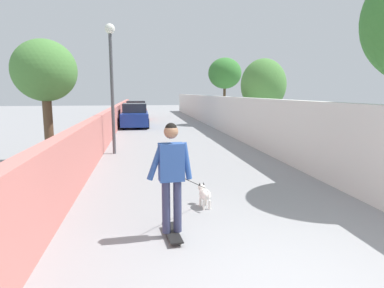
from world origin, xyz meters
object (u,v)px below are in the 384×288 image
at_px(tree_left_far, 45,72).
at_px(tree_right_near, 225,74).
at_px(car_near, 135,116).
at_px(person_skateboarder, 171,169).
at_px(skateboard, 172,233).
at_px(tree_right_mid, 263,85).
at_px(car_far, 136,111).
at_px(dog, 204,194).
at_px(lamp_post, 111,67).

bearing_deg(tree_left_far, tree_right_near, -36.97).
bearing_deg(car_near, person_skateboarder, -177.07).
bearing_deg(skateboard, tree_right_mid, -27.10).
xyz_separation_m(person_skateboarder, car_far, (22.96, 0.86, -0.39)).
bearing_deg(tree_right_mid, car_far, 30.01).
bearing_deg(skateboard, car_far, 2.16).
relative_size(tree_right_mid, car_near, 0.95).
xyz_separation_m(tree_right_mid, dog, (-10.13, 5.06, -2.35)).
relative_size(tree_left_far, skateboard, 4.74).
bearing_deg(tree_right_mid, lamp_post, 118.83).
distance_m(skateboard, car_far, 22.99).
bearing_deg(person_skateboarder, car_far, 2.16).
bearing_deg(lamp_post, car_far, -2.20).
xyz_separation_m(tree_right_near, dog, (-16.13, 4.56, -3.26)).
relative_size(tree_right_mid, tree_left_far, 1.03).
bearing_deg(skateboard, car_near, 2.93).
relative_size(tree_right_near, car_near, 1.09).
bearing_deg(tree_left_far, dog, -138.47).
bearing_deg(car_near, lamp_post, 176.39).
bearing_deg(skateboard, person_skateboarder, -135.00).
relative_size(lamp_post, car_near, 1.11).
xyz_separation_m(tree_right_mid, car_far, (11.58, 6.69, -1.91)).
relative_size(tree_right_near, car_far, 1.06).
relative_size(lamp_post, skateboard, 5.71).
bearing_deg(tree_left_far, tree_right_mid, -59.02).
height_order(lamp_post, skateboard, lamp_post).
relative_size(tree_right_mid, dog, 2.57).
distance_m(tree_right_mid, person_skateboarder, 12.88).
height_order(tree_right_near, tree_left_far, tree_right_near).
xyz_separation_m(tree_left_far, skateboard, (-5.88, -3.34, -2.81)).
bearing_deg(lamp_post, tree_right_mid, -61.17).
bearing_deg(tree_right_mid, dog, 153.46).
distance_m(tree_right_mid, tree_left_far, 10.69).
height_order(tree_left_far, dog, tree_left_far).
relative_size(lamp_post, dog, 3.02).
bearing_deg(car_far, tree_right_mid, -149.99).
distance_m(skateboard, dog, 1.48).
bearing_deg(person_skateboarder, dog, -31.41).
bearing_deg(car_far, tree_right_near, -132.06).
distance_m(lamp_post, car_near, 9.85).
xyz_separation_m(tree_right_near, car_near, (-0.49, 6.19, -2.82)).
bearing_deg(tree_right_mid, tree_right_near, 4.80).
bearing_deg(car_near, skateboard, -177.07).
bearing_deg(car_far, lamp_post, 177.80).
xyz_separation_m(tree_right_near, lamp_post, (-10.01, 6.79, -0.38)).
xyz_separation_m(lamp_post, skateboard, (-7.37, -1.46, -3.09)).
bearing_deg(car_near, tree_right_mid, -129.46).
xyz_separation_m(dog, car_far, (21.71, 1.63, 0.44)).
xyz_separation_m(person_skateboarder, car_near, (16.89, 0.86, -0.39)).
bearing_deg(tree_left_far, lamp_post, -51.53).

